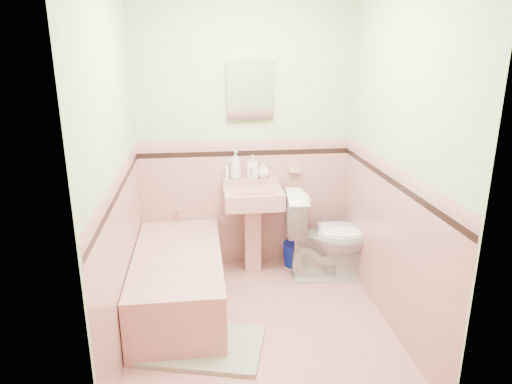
{
  "coord_description": "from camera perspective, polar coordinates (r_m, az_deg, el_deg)",
  "views": [
    {
      "loc": [
        -0.43,
        -3.15,
        2.07
      ],
      "look_at": [
        0.0,
        0.25,
        1.0
      ],
      "focal_mm": 32.67,
      "sensor_mm": 36.0,
      "label": 1
    }
  ],
  "objects": [
    {
      "name": "floor",
      "position": [
        3.79,
        0.49,
        -15.73
      ],
      "size": [
        2.2,
        2.2,
        0.0
      ],
      "primitive_type": "plane",
      "color": "tan",
      "rests_on": "ground"
    },
    {
      "name": "wall_back",
      "position": [
        4.35,
        -1.41,
        6.48
      ],
      "size": [
        2.5,
        0.0,
        2.5
      ],
      "primitive_type": "plane",
      "rotation": [
        1.57,
        0.0,
        0.0
      ],
      "color": "#F9E8CB",
      "rests_on": "ground"
    },
    {
      "name": "wall_front",
      "position": [
        2.25,
        4.33,
        -4.14
      ],
      "size": [
        2.5,
        0.0,
        2.5
      ],
      "primitive_type": "plane",
      "rotation": [
        -1.57,
        0.0,
        0.0
      ],
      "color": "#F9E8CB",
      "rests_on": "ground"
    },
    {
      "name": "wall_left",
      "position": [
        3.3,
        -16.92,
        2.2
      ],
      "size": [
        0.0,
        2.5,
        2.5
      ],
      "primitive_type": "plane",
      "rotation": [
        1.57,
        0.0,
        1.57
      ],
      "color": "#F9E8CB",
      "rests_on": "ground"
    },
    {
      "name": "wall_right",
      "position": [
        3.55,
        16.76,
        3.26
      ],
      "size": [
        0.0,
        2.5,
        2.5
      ],
      "primitive_type": "plane",
      "rotation": [
        1.57,
        0.0,
        -1.57
      ],
      "color": "#F9E8CB",
      "rests_on": "ground"
    },
    {
      "name": "wainscot_back",
      "position": [
        4.51,
        -1.34,
        -1.69
      ],
      "size": [
        2.0,
        0.0,
        2.0
      ],
      "primitive_type": "plane",
      "rotation": [
        1.57,
        0.0,
        0.0
      ],
      "color": "#CE8F8A",
      "rests_on": "ground"
    },
    {
      "name": "wainscot_front",
      "position": [
        2.57,
        3.93,
        -17.65
      ],
      "size": [
        2.0,
        0.0,
        2.0
      ],
      "primitive_type": "plane",
      "rotation": [
        -1.57,
        0.0,
        0.0
      ],
      "color": "#CE8F8A",
      "rests_on": "ground"
    },
    {
      "name": "wainscot_left",
      "position": [
        3.52,
        -15.8,
        -8.05
      ],
      "size": [
        0.0,
        2.2,
        2.2
      ],
      "primitive_type": "plane",
      "rotation": [
        1.57,
        0.0,
        1.57
      ],
      "color": "#CE8F8A",
      "rests_on": "ground"
    },
    {
      "name": "wainscot_right",
      "position": [
        3.75,
        15.73,
        -6.41
      ],
      "size": [
        0.0,
        2.2,
        2.2
      ],
      "primitive_type": "plane",
      "rotation": [
        1.57,
        0.0,
        -1.57
      ],
      "color": "#CE8F8A",
      "rests_on": "ground"
    },
    {
      "name": "accent_back",
      "position": [
        4.36,
        -1.38,
        4.76
      ],
      "size": [
        2.0,
        0.0,
        2.0
      ],
      "primitive_type": "plane",
      "rotation": [
        1.57,
        0.0,
        0.0
      ],
      "color": "black",
      "rests_on": "ground"
    },
    {
      "name": "accent_front",
      "position": [
        2.32,
        4.17,
        -6.97
      ],
      "size": [
        2.0,
        0.0,
        2.0
      ],
      "primitive_type": "plane",
      "rotation": [
        -1.57,
        0.0,
        0.0
      ],
      "color": "black",
      "rests_on": "ground"
    },
    {
      "name": "accent_left",
      "position": [
        3.34,
        -16.42,
        0.06
      ],
      "size": [
        0.0,
        2.2,
        2.2
      ],
      "primitive_type": "plane",
      "rotation": [
        1.57,
        0.0,
        1.57
      ],
      "color": "black",
      "rests_on": "ground"
    },
    {
      "name": "accent_right",
      "position": [
        3.58,
        16.32,
        1.23
      ],
      "size": [
        0.0,
        2.2,
        2.2
      ],
      "primitive_type": "plane",
      "rotation": [
        1.57,
        0.0,
        -1.57
      ],
      "color": "black",
      "rests_on": "ground"
    },
    {
      "name": "cap_back",
      "position": [
        4.34,
        -1.39,
        6.05
      ],
      "size": [
        2.0,
        0.0,
        2.0
      ],
      "primitive_type": "plane",
      "rotation": [
        1.57,
        0.0,
        0.0
      ],
      "color": "tan",
      "rests_on": "ground"
    },
    {
      "name": "cap_front",
      "position": [
        2.28,
        4.22,
        -4.68
      ],
      "size": [
        2.0,
        0.0,
        2.0
      ],
      "primitive_type": "plane",
      "rotation": [
        -1.57,
        0.0,
        0.0
      ],
      "color": "tan",
      "rests_on": "ground"
    },
    {
      "name": "cap_left",
      "position": [
        3.31,
        -16.57,
        1.71
      ],
      "size": [
        0.0,
        2.2,
        2.2
      ],
      "primitive_type": "plane",
      "rotation": [
        1.57,
        0.0,
        1.57
      ],
      "color": "tan",
      "rests_on": "ground"
    },
    {
      "name": "cap_right",
      "position": [
        3.55,
        16.46,
        2.78
      ],
      "size": [
        0.0,
        2.2,
        2.2
      ],
      "primitive_type": "plane",
      "rotation": [
        1.57,
        0.0,
        -1.57
      ],
      "color": "tan",
      "rests_on": "ground"
    },
    {
      "name": "bathtub",
      "position": [
        3.94,
        -9.44,
        -10.81
      ],
      "size": [
        0.7,
        1.5,
        0.45
      ],
      "primitive_type": "cube",
      "color": "tan",
      "rests_on": "floor"
    },
    {
      "name": "tub_faucet",
      "position": [
        4.44,
        -9.4,
        -1.79
      ],
      "size": [
        0.04,
        0.12,
        0.04
      ],
      "primitive_type": "cylinder",
      "rotation": [
        1.57,
        0.0,
        0.0
      ],
      "color": "silver",
      "rests_on": "wall_back"
    },
    {
      "name": "sink",
      "position": [
        4.36,
        -0.35,
        -4.92
      ],
      "size": [
        0.53,
        0.48,
        0.83
      ],
      "primitive_type": null,
      "color": "tan",
      "rests_on": "floor"
    },
    {
      "name": "sink_faucet",
      "position": [
        4.32,
        -0.59,
        2.34
      ],
      "size": [
        0.02,
        0.02,
        0.1
      ],
      "primitive_type": "cylinder",
      "color": "silver",
      "rests_on": "sink"
    },
    {
      "name": "medicine_cabinet",
      "position": [
        4.26,
        -0.73,
        12.38
      ],
      "size": [
        0.36,
        0.04,
        0.45
      ],
      "primitive_type": "cube",
      "color": "white",
      "rests_on": "wall_back"
    },
    {
      "name": "soap_dish",
      "position": [
        4.45,
        4.71,
        2.71
      ],
      "size": [
        0.11,
        0.06,
        0.04
      ],
      "primitive_type": "cube",
      "color": "tan",
      "rests_on": "wall_back"
    },
    {
      "name": "soap_bottle_left",
      "position": [
        4.33,
        -2.52,
        3.35
      ],
      "size": [
        0.13,
        0.13,
        0.27
      ],
      "primitive_type": "imported",
      "rotation": [
        0.0,
        0.0,
        0.37
      ],
      "color": "#B2B2B2",
      "rests_on": "sink"
    },
    {
      "name": "soap_bottle_mid",
      "position": [
        4.35,
        -0.41,
        3.1
      ],
      "size": [
        0.11,
        0.11,
        0.22
      ],
      "primitive_type": "imported",
      "rotation": [
        0.0,
        0.0,
        -0.13
      ],
      "color": "#B2B2B2",
      "rests_on": "sink"
    },
    {
      "name": "soap_bottle_right",
      "position": [
        4.37,
        0.88,
        2.71
      ],
      "size": [
        0.12,
        0.12,
        0.15
      ],
      "primitive_type": "imported",
      "rotation": [
        0.0,
        0.0,
        0.0
      ],
      "color": "#B2B2B2",
      "rests_on": "sink"
    },
    {
      "name": "tube",
      "position": [
        4.34,
        -3.6,
        2.37
      ],
      "size": [
        0.04,
        0.04,
        0.12
      ],
      "primitive_type": "cylinder",
      "rotation": [
        0.0,
        0.0,
        -0.07
      ],
      "color": "white",
      "rests_on": "sink"
    },
    {
      "name": "toilet",
      "position": [
        4.35,
        8.95,
        -5.29
      ],
      "size": [
        0.85,
        0.54,
        0.82
      ],
      "primitive_type": "imported",
      "rotation": [
        0.0,
        0.0,
        1.47
      ],
      "color": "white",
      "rests_on": "floor"
    },
    {
      "name": "bucket",
      "position": [
        4.64,
        4.68,
        -7.61
      ],
      "size": [
        0.29,
        0.29,
        0.23
      ],
      "primitive_type": null,
      "rotation": [
        0.0,
        0.0,
        -0.27
      ],
      "color": "#07188F",
      "rests_on": "floor"
    },
    {
      "name": "bath_mat",
      "position": [
        3.54,
        -6.38,
        -18.28
      ],
      "size": [
        0.94,
        0.74,
        0.03
      ],
      "primitive_type": "cube",
      "rotation": [
        0.0,
        0.0,
        -0.26
      ],
      "color": "gray",
      "rests_on": "floor"
    },
    {
      "name": "shoe",
      "position": [
        3.56,
        -7.64,
        -17.09
      ],
      "size": [
        0.17,
        0.11,
        0.06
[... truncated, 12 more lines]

